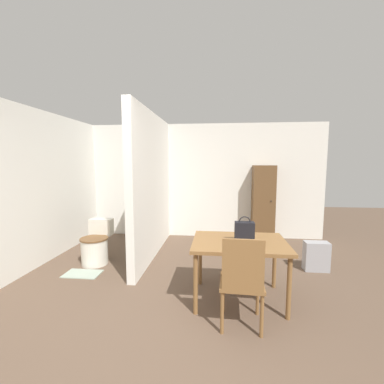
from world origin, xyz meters
TOP-DOWN VIEW (x-y plane):
  - ground_plane at (0.00, 0.00)m, footprint 16.00×16.00m
  - wall_back at (0.00, 3.73)m, footprint 5.60×0.12m
  - wall_left at (-2.36, 1.84)m, footprint 0.12×4.67m
  - partition_wall at (-0.63, 2.44)m, footprint 0.12×2.46m
  - dining_table at (0.79, 1.00)m, footprint 1.10×0.83m
  - wooden_chair at (0.78, 0.45)m, footprint 0.45×0.45m
  - toilet at (-1.46, 1.93)m, footprint 0.44×0.59m
  - handbag at (0.84, 0.94)m, footprint 0.22×0.12m
  - wooden_cabinet at (1.48, 3.47)m, footprint 0.45×0.39m
  - bath_mat at (-1.46, 1.48)m, footprint 0.53×0.32m
  - space_heater at (2.05, 1.98)m, footprint 0.36×0.19m

SIDE VIEW (x-z plane):
  - ground_plane at x=0.00m, z-range 0.00..0.00m
  - bath_mat at x=-1.46m, z-range 0.00..0.01m
  - space_heater at x=2.05m, z-range 0.00..0.45m
  - toilet at x=-1.46m, z-range -0.06..0.63m
  - wooden_chair at x=0.78m, z-range 0.04..0.99m
  - dining_table at x=0.79m, z-range 0.29..1.01m
  - wooden_cabinet at x=1.48m, z-range 0.00..1.60m
  - handbag at x=0.84m, z-range 0.70..1.01m
  - wall_back at x=0.00m, z-range 0.00..2.50m
  - wall_left at x=-2.36m, z-range 0.00..2.50m
  - partition_wall at x=-0.63m, z-range 0.00..2.50m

